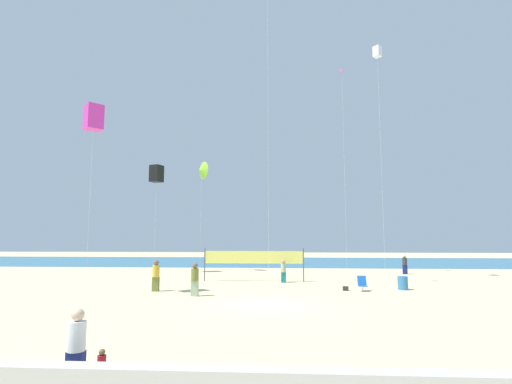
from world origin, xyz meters
TOP-DOWN VIEW (x-y plane):
  - ground_plane at (0.00, 0.00)m, footprint 120.00×120.00m
  - ocean_band at (0.00, 31.65)m, footprint 120.00×20.00m
  - mother_figure at (-3.72, -10.49)m, footprint 0.39×0.39m
  - toddler_figure at (-3.14, -10.46)m, footprint 0.19×0.19m
  - beachgoer_sage_shirt at (0.96, 9.14)m, footprint 0.37×0.37m
  - beachgoer_charcoal_shirt at (11.47, 15.98)m, footprint 0.39×0.39m
  - beachgoer_mustard_shirt at (-6.70, 4.29)m, footprint 0.42×0.42m
  - beachgoer_olive_shirt at (-3.95, 2.54)m, footprint 0.41×0.41m
  - folding_beach_chair at (5.64, 5.12)m, footprint 0.52×0.65m
  - trash_barrel at (8.24, 5.89)m, footprint 0.61×0.61m
  - volleyball_net at (-1.22, 9.77)m, footprint 7.32×0.25m
  - beach_handbag at (4.65, 5.22)m, footprint 0.33×0.16m
  - kite_lime_delta at (-6.66, 17.00)m, footprint 1.44×1.61m
  - kite_magenta_box at (-10.09, 2.47)m, footprint 1.29×1.29m
  - kite_white_box at (8.67, 11.61)m, footprint 0.76×0.76m
  - kite_magenta_diamond at (6.49, 15.78)m, footprint 0.57×0.58m
  - kite_black_box at (-10.50, 15.55)m, footprint 1.24×1.24m

SIDE VIEW (x-z plane):
  - ground_plane at x=0.00m, z-range 0.00..0.00m
  - ocean_band at x=0.00m, z-range 0.00..0.01m
  - beach_handbag at x=4.65m, z-range 0.00..0.26m
  - trash_barrel at x=8.24m, z-range 0.00..0.81m
  - toddler_figure at x=-3.14m, z-range 0.03..0.85m
  - folding_beach_chair at x=5.64m, z-range 0.02..0.91m
  - beachgoer_sage_shirt at x=0.96m, z-range 0.05..1.65m
  - mother_figure at x=-3.72m, z-range 0.06..1.74m
  - beachgoer_charcoal_shirt at x=11.47m, z-range 0.06..1.75m
  - beachgoer_olive_shirt at x=-3.95m, z-range 0.06..1.86m
  - beachgoer_mustard_shirt at x=-6.70m, z-range 0.06..1.90m
  - volleyball_net at x=-1.22m, z-range 0.43..2.83m
  - kite_black_box at x=-10.50m, z-range 4.07..13.77m
  - kite_lime_delta at x=-6.66m, z-range 4.30..14.58m
  - kite_magenta_box at x=-10.09m, z-range 4.71..15.60m
  - kite_magenta_diamond at x=6.49m, z-range 8.33..26.92m
  - kite_white_box at x=8.67m, z-range 8.73..27.24m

